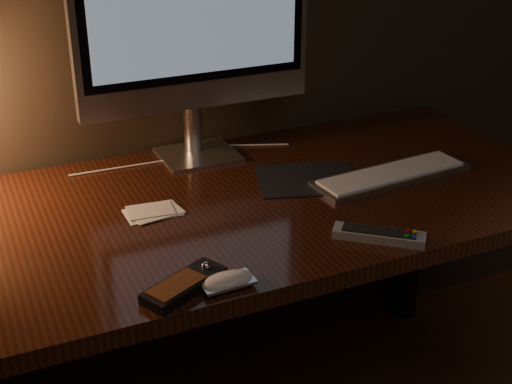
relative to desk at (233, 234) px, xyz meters
name	(u,v)px	position (x,y,z in m)	size (l,w,h in m)	color
desk	(233,234)	(0.00, 0.00, 0.00)	(1.60, 0.75, 0.75)	#33160B
monitor	(194,14)	(-0.01, 0.21, 0.51)	(0.61, 0.18, 0.64)	silver
keyboard	(391,174)	(0.38, -0.11, 0.14)	(0.42, 0.12, 0.02)	silver
mousepad	(308,179)	(0.19, -0.04, 0.13)	(0.25, 0.20, 0.00)	black
mouse	(227,282)	(-0.18, -0.40, 0.14)	(0.10, 0.05, 0.02)	white
media_remote	(184,285)	(-0.25, -0.38, 0.14)	(0.18, 0.13, 0.03)	black
tv_remote	(379,235)	(0.18, -0.36, 0.14)	(0.18, 0.16, 0.02)	gray
papers	(153,212)	(-0.21, -0.05, 0.13)	(0.12, 0.08, 0.01)	white
cable	(186,157)	(-0.04, 0.22, 0.13)	(0.01, 0.01, 0.59)	white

